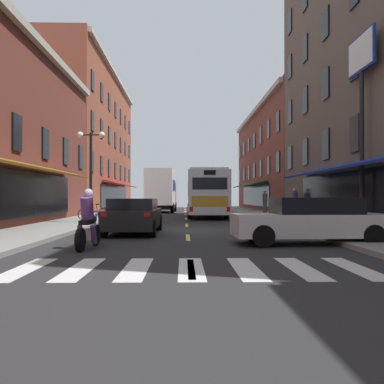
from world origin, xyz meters
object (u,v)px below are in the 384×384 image
Objects in this scene: sedan_near at (167,203)px; bicycle_near at (94,214)px; sedan_far at (311,220)px; motorcycle_rider at (88,223)px; pedestrian_mid at (265,202)px; sedan_mid at (134,215)px; transit_bus at (206,193)px; pedestrian_near at (295,202)px; box_truck at (161,191)px; billboard_sign at (362,84)px; street_lamp_twin at (91,172)px.

bicycle_near is (-2.90, -26.42, -0.17)m from sedan_near.
motorcycle_rider reaches higher than sedan_far.
sedan_far is 2.60× the size of pedestrian_mid.
sedan_mid is 0.99× the size of sedan_far.
pedestrian_near is (5.42, -4.01, -0.57)m from transit_bus.
bicycle_near is 12.47m from pedestrian_near.
box_truck reaches higher than motorcycle_rider.
sedan_far is (-3.34, -4.18, -5.27)m from billboard_sign.
pedestrian_near is at bearing -5.58° from pedestrian_mid.
box_truck is 1.43× the size of sedan_near.
billboard_sign is 1.70× the size of sedan_mid.
sedan_far is (5.91, -26.16, -1.26)m from box_truck.
motorcycle_rider is at bearing -91.24° from box_truck.
pedestrian_mid reaches higher than sedan_near.
transit_bus reaches higher than sedan_near.
pedestrian_mid reaches higher than sedan_mid.
sedan_mid is 2.23× the size of motorcycle_rider.
billboard_sign is at bearing 28.04° from motorcycle_rider.
billboard_sign is 1.66× the size of sedan_near.
transit_bus is 18.22m from sedan_far.
sedan_mid is 2.58× the size of pedestrian_mid.
sedan_far is (5.87, -36.99, 0.05)m from sedan_near.
sedan_mid is 6.12m from street_lamp_twin.
pedestrian_mid is at bearing 94.58° from billboard_sign.
box_truck is 10.91m from sedan_near.
billboard_sign reaches higher than sedan_mid.
pedestrian_near reaches higher than sedan_mid.
billboard_sign is 13.23m from street_lamp_twin.
box_truck is 22.39m from sedan_mid.
pedestrian_near is at bearing 16.20° from bicycle_near.
pedestrian_near reaches higher than pedestrian_mid.
sedan_mid is at bearing -104.03° from transit_bus.
pedestrian_mid is at bearing 61.91° from sedan_mid.
pedestrian_mid is (-1.17, 14.56, -4.92)m from billboard_sign.
street_lamp_twin is at bearing -83.52° from bicycle_near.
pedestrian_near is 4.80m from pedestrian_mid.
sedan_far is 6.58m from motorcycle_rider.
street_lamp_twin reaches higher than box_truck.
pedestrian_mid is (4.41, 0.69, -0.62)m from transit_bus.
bicycle_near is (-2.28, 11.63, -0.21)m from motorcycle_rider.
box_truck is 27.25m from motorcycle_rider.
sedan_near is at bearing 100.87° from transit_bus.
billboard_sign is at bearing 96.95° from pedestrian_near.
sedan_mid is (-9.14, -0.38, -5.28)m from billboard_sign.
sedan_near is at bearing 84.49° from street_lamp_twin.
street_lamp_twin reaches higher than bicycle_near.
sedan_far reaches higher than bicycle_near.
billboard_sign is at bearing -67.19° from box_truck.
sedan_near is 1.03× the size of street_lamp_twin.
box_truck is at bearing 88.76° from motorcycle_rider.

